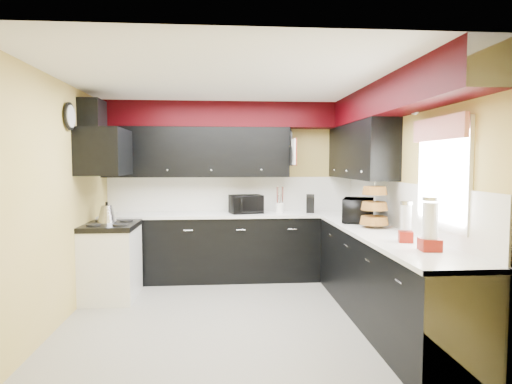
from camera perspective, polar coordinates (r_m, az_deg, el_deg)
ground at (r=4.80m, az=-2.61°, el=-16.23°), size 3.60×3.60×0.00m
wall_back at (r=6.32m, az=-3.19°, el=0.28°), size 3.60×0.06×2.50m
wall_right at (r=4.92m, az=18.78°, el=-0.99°), size 0.06×3.60×2.50m
wall_left at (r=4.82m, az=-24.60°, el=-1.25°), size 0.06×3.60×2.50m
ceiling at (r=4.58m, az=-2.71°, el=14.56°), size 3.60×3.60×0.06m
cab_back at (r=6.13m, az=-3.09°, el=-7.40°), size 3.60×0.60×0.90m
cab_right at (r=4.67m, az=16.59°, el=-11.17°), size 0.60×3.00×0.90m
counter_back at (r=6.05m, az=-3.11°, el=-3.03°), size 3.62×0.64×0.04m
counter_right at (r=4.57m, az=16.71°, el=-5.48°), size 0.64×3.02×0.04m
splash_back at (r=6.31m, az=-3.18°, el=-0.27°), size 3.60×0.02×0.50m
splash_right at (r=4.92m, az=18.66°, el=-1.69°), size 0.02×3.60×0.50m
upper_back at (r=6.14m, az=-7.86°, el=5.27°), size 2.60×0.35×0.70m
upper_right at (r=5.69m, az=13.68°, el=5.30°), size 0.35×1.80×0.70m
soffit_back at (r=6.16m, az=-3.19°, el=10.19°), size 3.60×0.36×0.35m
soffit_right at (r=4.72m, az=17.91°, el=11.92°), size 0.36×3.24×0.35m
stove at (r=5.56m, az=-18.72°, el=-8.99°), size 0.60×0.75×0.86m
cooktop at (r=5.48m, az=-18.83°, el=-4.29°), size 0.62×0.77×0.06m
hood at (r=5.44m, az=-19.56°, el=5.04°), size 0.50×0.78×0.55m
hood_duct at (r=5.50m, az=-20.99°, el=9.37°), size 0.24×0.40×0.40m
window at (r=4.09m, az=23.67°, el=2.13°), size 0.03×0.86×0.96m
valance at (r=4.07m, az=23.14°, el=7.77°), size 0.04×0.88×0.20m
pan_top at (r=6.14m, az=4.58°, el=7.16°), size 0.03×0.22×0.40m
pan_mid at (r=6.00m, az=4.76°, el=4.85°), size 0.03×0.28×0.46m
pan_low at (r=6.26m, az=4.37°, el=4.54°), size 0.03×0.24×0.42m
cut_board at (r=5.89m, az=5.05°, el=5.35°), size 0.03×0.26×0.35m
baskets at (r=4.87m, az=15.50°, el=-1.80°), size 0.27×0.27×0.50m
clock at (r=5.05m, az=-23.59°, el=9.24°), size 0.03×0.30×0.30m
deco_plate at (r=4.61m, az=20.47°, el=11.10°), size 0.03×0.24×0.24m
toaster_oven at (r=6.04m, az=-1.31°, el=-1.62°), size 0.51×0.46×0.26m
microwave at (r=5.30m, az=13.49°, el=-2.37°), size 0.51×0.60×0.28m
utensil_crock at (r=6.14m, az=3.21°, el=-2.09°), size 0.17×0.17×0.14m
knife_block at (r=6.13m, az=7.24°, el=-1.62°), size 0.14×0.18×0.25m
kettle at (r=5.59m, az=-19.26°, el=-2.76°), size 0.29×0.29×0.21m
dispenser_a at (r=4.08m, az=19.35°, el=-4.08°), size 0.15×0.15×0.33m
dispenser_b at (r=3.75m, az=22.21°, el=-4.11°), size 0.17×0.17×0.42m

